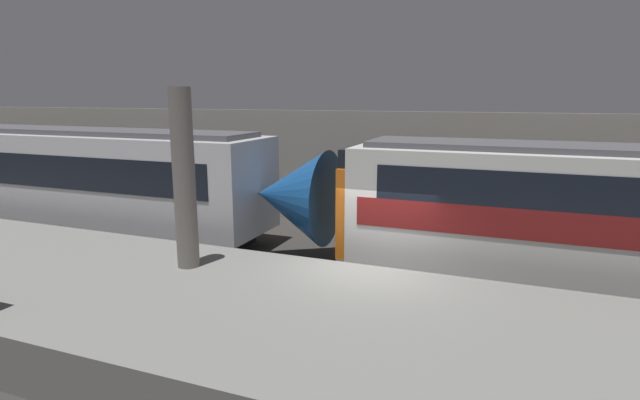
{
  "coord_description": "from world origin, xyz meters",
  "views": [
    {
      "loc": [
        2.82,
        -10.33,
        4.73
      ],
      "look_at": [
        -1.63,
        1.01,
        2.18
      ],
      "focal_mm": 28.0,
      "sensor_mm": 36.0,
      "label": 1
    }
  ],
  "objects": [
    {
      "name": "ground_plane",
      "position": [
        0.0,
        0.0,
        0.0
      ],
      "size": [
        120.0,
        120.0,
        0.0
      ],
      "primitive_type": "plane",
      "color": "#33302D"
    },
    {
      "name": "support_pillar_near",
      "position": [
        -3.78,
        -1.53,
        2.97
      ],
      "size": [
        0.48,
        0.48,
        3.92
      ],
      "color": "slate",
      "rests_on": "platform"
    },
    {
      "name": "station_rear_barrier",
      "position": [
        0.0,
        7.08,
        2.1
      ],
      "size": [
        50.0,
        0.15,
        4.21
      ],
      "color": "#9E998E",
      "rests_on": "ground"
    },
    {
      "name": "platform",
      "position": [
        0.0,
        -2.71,
        0.5
      ],
      "size": [
        40.0,
        5.42,
        1.01
      ],
      "color": "slate",
      "rests_on": "ground"
    },
    {
      "name": "train_modern",
      "position": [
        -12.93,
        2.53,
        1.87
      ],
      "size": [
        21.35,
        2.91,
        3.65
      ],
      "color": "black",
      "rests_on": "ground"
    }
  ]
}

